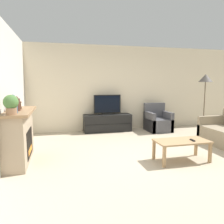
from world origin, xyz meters
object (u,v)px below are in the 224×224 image
object	(u,v)px
potted_plant	(11,104)
mantel_vase_centre_left	(17,104)
coffee_table	(182,143)
remote	(192,140)
fireplace	(19,136)
mantel_clock	(19,105)
tv	(107,105)
floor_lamp	(206,81)
tv_stand	(107,123)
mantel_vase_left	(13,105)
armchair	(158,122)

from	to	relation	value
potted_plant	mantel_vase_centre_left	bearing A→B (deg)	90.00
coffee_table	remote	size ratio (longest dim) A/B	6.81
fireplace	mantel_clock	size ratio (longest dim) A/B	9.73
mantel_vase_centre_left	tv	xyz separation A→B (m)	(2.22, 2.31, -0.31)
remote	floor_lamp	xyz separation A→B (m)	(1.56, 1.79, 1.15)
potted_plant	tv	world-z (taller)	potted_plant
fireplace	coffee_table	bearing A→B (deg)	-13.10
fireplace	mantel_vase_centre_left	world-z (taller)	mantel_vase_centre_left
tv_stand	coffee_table	world-z (taller)	tv_stand
remote	mantel_vase_left	bearing A→B (deg)	178.85
coffee_table	remote	world-z (taller)	remote
armchair	mantel_vase_centre_left	bearing A→B (deg)	-151.98
tv_stand	remote	distance (m)	3.16
fireplace	remote	world-z (taller)	fireplace
mantel_vase_centre_left	mantel_clock	distance (m)	0.26
mantel_clock	coffee_table	world-z (taller)	mantel_clock
mantel_vase_centre_left	tv_stand	distance (m)	3.32
mantel_vase_left	armchair	size ratio (longest dim) A/B	0.37
mantel_vase_left	mantel_vase_centre_left	bearing A→B (deg)	90.00
mantel_vase_centre_left	remote	world-z (taller)	mantel_vase_centre_left
tv_stand	armchair	xyz separation A→B (m)	(1.58, -0.28, 0.02)
coffee_table	floor_lamp	xyz separation A→B (m)	(1.75, 1.72, 1.21)
tv_stand	tv	world-z (taller)	tv
tv	tv_stand	bearing A→B (deg)	90.00
mantel_clock	potted_plant	bearing A→B (deg)	-90.06
fireplace	potted_plant	distance (m)	0.92
potted_plant	fireplace	bearing A→B (deg)	91.54
mantel_vase_centre_left	coffee_table	bearing A→B (deg)	-11.21
mantel_vase_left	armchair	xyz separation A→B (m)	(3.81, 2.35, -0.88)
fireplace	tv_stand	world-z (taller)	fireplace
mantel_vase_centre_left	coffee_table	world-z (taller)	mantel_vase_centre_left
fireplace	mantel_vase_left	world-z (taller)	mantel_vase_left
mantel_clock	tv_stand	world-z (taller)	mantel_clock
mantel_clock	potted_plant	xyz separation A→B (m)	(-0.00, -0.77, 0.10)
mantel_vase_centre_left	floor_lamp	size ratio (longest dim) A/B	0.15
tv	armchair	xyz separation A→B (m)	(1.58, -0.28, -0.54)
potted_plant	mantel_clock	bearing A→B (deg)	89.94
mantel_clock	tv_stand	size ratio (longest dim) A/B	0.10
mantel_clock	tv_stand	xyz separation A→B (m)	(2.22, 2.05, -0.82)
potted_plant	floor_lamp	bearing A→B (deg)	18.67
coffee_table	tv_stand	bearing A→B (deg)	106.03
floor_lamp	fireplace	bearing A→B (deg)	-168.25
tv	mantel_vase_centre_left	bearing A→B (deg)	-133.97
mantel_vase_centre_left	mantel_clock	xyz separation A→B (m)	(0.00, 0.26, -0.05)
mantel_vase_left	tv	bearing A→B (deg)	49.83
floor_lamp	tv	bearing A→B (deg)	155.24
potted_plant	tv	bearing A→B (deg)	51.71
mantel_vase_left	floor_lamp	xyz separation A→B (m)	(4.81, 1.44, 0.41)
coffee_table	potted_plant	bearing A→B (deg)	178.21
mantel_vase_centre_left	potted_plant	distance (m)	0.51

